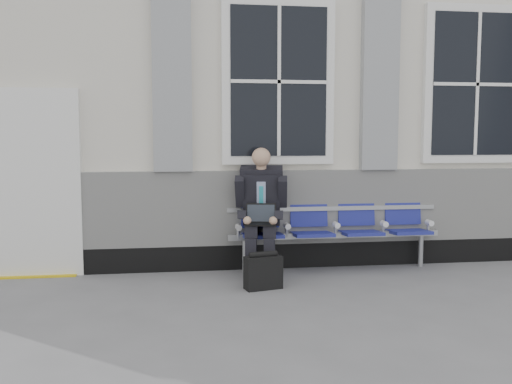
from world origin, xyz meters
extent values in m
plane|color=slate|center=(0.00, 0.00, 0.00)|extent=(70.00, 70.00, 0.00)
cube|color=silver|center=(0.00, 3.50, 2.10)|extent=(14.00, 4.00, 4.20)
cube|color=black|center=(0.00, 1.47, 0.15)|extent=(14.00, 0.10, 0.30)
cube|color=silver|center=(0.00, 1.46, 0.75)|extent=(14.00, 0.08, 0.90)
cube|color=gray|center=(-3.40, 1.44, 2.40)|extent=(0.45, 0.14, 2.40)
cube|color=gray|center=(-0.90, 1.44, 2.40)|extent=(0.45, 0.14, 2.40)
cube|color=white|center=(-2.15, 1.46, 2.25)|extent=(1.35, 0.10, 1.95)
cube|color=black|center=(-2.15, 1.41, 2.25)|extent=(1.15, 0.02, 1.75)
cube|color=white|center=(0.35, 1.46, 2.25)|extent=(1.35, 0.10, 1.95)
cube|color=black|center=(0.35, 1.41, 2.25)|extent=(1.15, 0.02, 1.75)
cube|color=black|center=(-5.00, 1.60, 1.05)|extent=(0.95, 0.30, 2.10)
cube|color=white|center=(-5.00, 1.45, 1.05)|extent=(1.10, 0.10, 2.20)
cube|color=gold|center=(-5.00, 1.48, 0.01)|extent=(0.95, 0.30, 0.02)
cube|color=#9EA0A3|center=(-1.47, 1.30, 0.42)|extent=(2.60, 0.07, 0.07)
cube|color=#9EA0A3|center=(-1.47, 1.42, 0.73)|extent=(2.60, 0.05, 0.05)
cylinder|color=#9EA0A3|center=(-2.57, 1.30, 0.20)|extent=(0.06, 0.06, 0.39)
cylinder|color=#9EA0A3|center=(-0.37, 1.30, 0.20)|extent=(0.06, 0.06, 0.39)
cube|color=navy|center=(-2.37, 1.22, 0.45)|extent=(0.46, 0.42, 0.07)
cube|color=navy|center=(-2.37, 1.43, 0.71)|extent=(0.46, 0.10, 0.40)
cube|color=navy|center=(-1.77, 1.22, 0.45)|extent=(0.46, 0.42, 0.07)
cube|color=navy|center=(-1.77, 1.43, 0.71)|extent=(0.46, 0.10, 0.40)
cube|color=navy|center=(-1.17, 1.22, 0.45)|extent=(0.46, 0.42, 0.07)
cube|color=navy|center=(-1.17, 1.43, 0.71)|extent=(0.46, 0.10, 0.40)
cube|color=navy|center=(-0.57, 1.22, 0.45)|extent=(0.46, 0.42, 0.07)
cube|color=navy|center=(-0.57, 1.43, 0.71)|extent=(0.46, 0.10, 0.40)
cylinder|color=white|center=(-2.65, 1.25, 0.55)|extent=(0.07, 0.12, 0.07)
cylinder|color=white|center=(-2.07, 1.25, 0.55)|extent=(0.07, 0.12, 0.07)
cylinder|color=white|center=(-1.47, 1.25, 0.55)|extent=(0.07, 0.12, 0.07)
cylinder|color=white|center=(-0.87, 1.25, 0.55)|extent=(0.07, 0.12, 0.07)
cylinder|color=white|center=(-0.29, 1.25, 0.55)|extent=(0.07, 0.12, 0.07)
cube|color=black|center=(-2.56, 0.85, 0.05)|extent=(0.16, 0.29, 0.09)
cube|color=black|center=(-2.36, 0.81, 0.05)|extent=(0.16, 0.29, 0.09)
cube|color=black|center=(-2.55, 0.91, 0.25)|extent=(0.15, 0.16, 0.47)
cube|color=black|center=(-2.35, 0.87, 0.25)|extent=(0.15, 0.16, 0.47)
cube|color=black|center=(-2.51, 1.14, 0.54)|extent=(0.23, 0.48, 0.14)
cube|color=black|center=(-2.31, 1.10, 0.54)|extent=(0.23, 0.48, 0.14)
cube|color=black|center=(-2.37, 1.32, 0.88)|extent=(0.49, 0.43, 0.65)
cube|color=#A3AFD6|center=(-2.39, 1.20, 0.90)|extent=(0.12, 0.11, 0.37)
cube|color=#28AABE|center=(-2.39, 1.19, 0.88)|extent=(0.06, 0.09, 0.31)
cube|color=black|center=(-2.37, 1.29, 1.19)|extent=(0.53, 0.33, 0.15)
cylinder|color=tan|center=(-2.38, 1.24, 1.27)|extent=(0.11, 0.11, 0.10)
sphere|color=tan|center=(-2.40, 1.18, 1.37)|extent=(0.22, 0.22, 0.22)
cube|color=black|center=(-2.63, 1.26, 0.97)|extent=(0.16, 0.31, 0.38)
cube|color=black|center=(-2.14, 1.17, 0.97)|extent=(0.16, 0.31, 0.38)
cube|color=black|center=(-2.63, 1.07, 0.72)|extent=(0.15, 0.33, 0.15)
cube|color=black|center=(-2.22, 1.00, 0.72)|extent=(0.15, 0.33, 0.15)
sphere|color=tan|center=(-2.59, 0.92, 0.68)|extent=(0.09, 0.09, 0.09)
sphere|color=tan|center=(-2.31, 0.87, 0.68)|extent=(0.09, 0.09, 0.09)
cube|color=black|center=(-2.43, 0.97, 0.63)|extent=(0.38, 0.30, 0.02)
cube|color=black|center=(-2.41, 1.09, 0.73)|extent=(0.35, 0.15, 0.22)
cube|color=black|center=(-2.41, 1.08, 0.73)|extent=(0.32, 0.13, 0.19)
cube|color=black|center=(-2.47, 0.53, 0.18)|extent=(0.42, 0.25, 0.35)
cylinder|color=black|center=(-2.47, 0.53, 0.37)|extent=(0.31, 0.13, 0.06)
camera|label=1|loc=(-3.37, -5.30, 1.62)|focal=40.00mm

